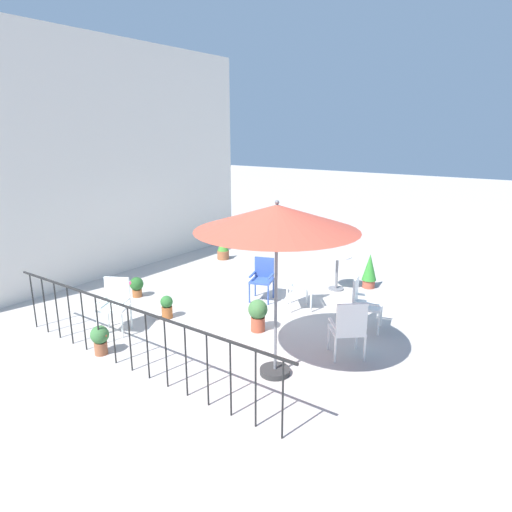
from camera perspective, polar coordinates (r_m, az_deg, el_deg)
ground_plane at (r=9.12m, az=-0.16°, el=-6.41°), size 60.00×60.00×0.00m
villa_facade at (r=11.46m, az=-17.74°, el=11.41°), size 8.59×0.30×5.46m
terrace_railing at (r=6.81m, az=-15.70°, el=-8.65°), size 0.03×5.60×1.01m
patio_umbrella_0 at (r=5.99m, az=2.63°, el=4.63°), size 2.22×2.22×2.53m
cafe_table_0 at (r=10.08m, az=10.15°, el=-1.27°), size 0.61×0.61×0.78m
patio_chair_0 at (r=7.11m, az=11.60°, el=-8.70°), size 0.66×0.67×0.94m
patio_chair_1 at (r=9.37m, az=0.85°, el=-2.57°), size 0.56×0.55×0.87m
patio_chair_2 at (r=8.99m, az=5.37°, el=-3.01°), size 0.66×0.66×0.98m
patio_chair_3 at (r=8.27m, az=-17.28°, el=-5.43°), size 0.60×0.62×0.95m
patio_chair_4 at (r=8.22m, az=13.26°, el=-5.46°), size 0.58×0.59×0.93m
potted_plant_0 at (r=7.60m, az=-19.02°, el=-9.72°), size 0.29×0.29×0.48m
potted_plant_1 at (r=7.97m, az=0.23°, el=-7.24°), size 0.34×0.34×0.57m
potted_plant_2 at (r=8.69m, az=-11.15°, el=-6.20°), size 0.23×0.23×0.44m
potted_plant_3 at (r=9.91m, az=-14.78°, el=-3.65°), size 0.30×0.29×0.43m
potted_plant_4 at (r=10.39m, az=14.08°, el=-1.74°), size 0.32×0.32×0.78m
potted_plant_5 at (r=12.39m, az=-4.17°, el=1.07°), size 0.32×0.32×0.68m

